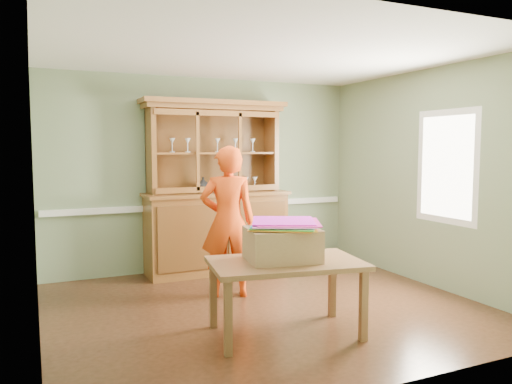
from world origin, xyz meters
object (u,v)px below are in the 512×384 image
china_hutch (216,212)px  dining_table (286,269)px  cardboard_box (282,244)px  person (228,222)px

china_hutch → dining_table: 2.53m
cardboard_box → person: size_ratio=0.36×
china_hutch → person: 1.20m
cardboard_box → person: bearing=91.4°
china_hutch → dining_table: bearing=-94.9°
dining_table → cardboard_box: 0.23m
dining_table → cardboard_box: cardboard_box is taller
china_hutch → person: (-0.27, -1.17, 0.05)m
dining_table → person: person is taller
dining_table → person: (-0.05, 1.34, 0.26)m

